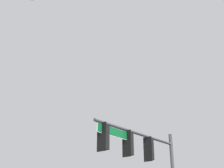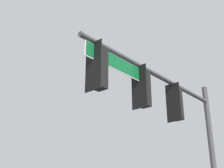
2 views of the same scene
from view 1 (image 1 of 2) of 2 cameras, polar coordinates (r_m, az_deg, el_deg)
name	(u,v)px [view 1 (image 1 of 2)]	position (r m, az deg, el deg)	size (l,w,h in m)	color
signal_pole_near	(144,156)	(16.58, 5.81, -12.90)	(6.76, 1.66, 6.26)	#47474C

